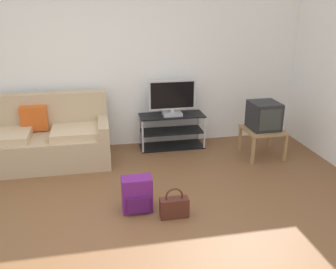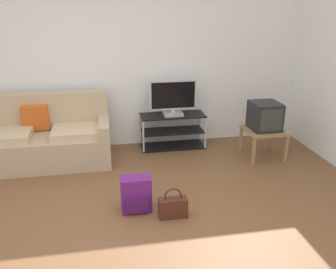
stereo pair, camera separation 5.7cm
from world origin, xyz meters
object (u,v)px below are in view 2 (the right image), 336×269
flat_tv (173,98)px  backpack (136,194)px  tv_stand (173,131)px  side_table (264,133)px  handbag (173,207)px  couch (44,139)px  crt_tv (265,116)px

flat_tv → backpack: 1.98m
tv_stand → side_table: tv_stand is taller
side_table → handbag: 2.11m
couch → crt_tv: size_ratio=4.24×
couch → side_table: size_ratio=3.32×
flat_tv → handbag: size_ratio=2.11×
tv_stand → crt_tv: bearing=-25.8°
flat_tv → side_table: size_ratio=1.31×
couch → tv_stand: (1.88, 0.24, -0.08)m
flat_tv → handbag: flat_tv is taller
side_table → handbag: side_table is taller
side_table → crt_tv: 0.26m
tv_stand → flat_tv: size_ratio=1.38×
flat_tv → side_table: bearing=-25.5°
couch → tv_stand: 1.90m
couch → tv_stand: couch is taller
flat_tv → crt_tv: 1.36m
flat_tv → handbag: (-0.38, -1.93, -0.67)m
side_table → backpack: 2.28m
backpack → handbag: (0.37, -0.20, -0.07)m
crt_tv → handbag: 2.16m
couch → flat_tv: flat_tv is taller
tv_stand → handbag: bearing=-100.9°
couch → backpack: (1.14, -1.51, -0.15)m
tv_stand → backpack: 1.90m
crt_tv → backpack: 2.32m
backpack → handbag: size_ratio=1.15×
handbag → couch: bearing=131.4°
couch → backpack: size_ratio=4.63×
handbag → crt_tv: bearing=40.3°
flat_tv → backpack: bearing=-113.2°
crt_tv → couch: bearing=173.6°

